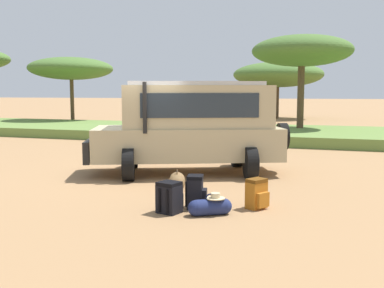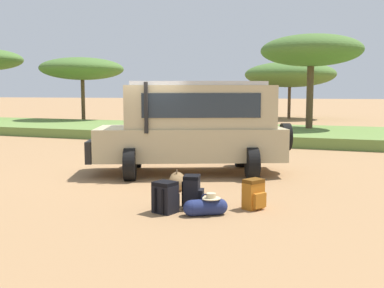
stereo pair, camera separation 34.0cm
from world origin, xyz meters
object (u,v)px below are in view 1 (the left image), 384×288
duffel_bag_low_black_case (210,207)px  acacia_tree_right_mid (302,51)px  duffel_bag_soft_canvas (177,181)px  acacia_tree_left_mid (71,69)px  backpack_near_rear_wheel (196,192)px  safari_vehicle (192,125)px  backpack_cluster_center (170,198)px  acacia_tree_centre_back (278,75)px  backpack_beside_front_wheel (257,194)px

duffel_bag_low_black_case → acacia_tree_right_mid: (-0.01, 15.06, 3.98)m
duffel_bag_soft_canvas → acacia_tree_left_mid: (-13.37, 15.71, 3.51)m
backpack_near_rear_wheel → acacia_tree_right_mid: size_ratio=0.13×
safari_vehicle → backpack_cluster_center: size_ratio=9.48×
duffel_bag_low_black_case → acacia_tree_left_mid: size_ratio=0.13×
acacia_tree_centre_back → acacia_tree_left_mid: bearing=-130.5°
safari_vehicle → acacia_tree_left_mid: bearing=133.6°
duffel_bag_low_black_case → backpack_cluster_center: bearing=-173.4°
backpack_cluster_center → acacia_tree_right_mid: acacia_tree_right_mid is taller
safari_vehicle → duffel_bag_soft_canvas: (0.38, -2.06, -1.12)m
duffel_bag_soft_canvas → acacia_tree_left_mid: acacia_tree_left_mid is taller
acacia_tree_left_mid → acacia_tree_centre_back: size_ratio=0.76×
safari_vehicle → acacia_tree_left_mid: acacia_tree_left_mid is taller
backpack_cluster_center → duffel_bag_soft_canvas: backpack_cluster_center is taller
acacia_tree_right_mid → duffel_bag_low_black_case: bearing=-90.0°
backpack_cluster_center → duffel_bag_low_black_case: (0.74, 0.09, -0.12)m
backpack_near_rear_wheel → duffel_bag_low_black_case: size_ratio=0.87×
backpack_beside_front_wheel → acacia_tree_centre_back: (-4.16, 29.90, 3.39)m
backpack_cluster_center → acacia_tree_left_mid: size_ratio=0.10×
safari_vehicle → backpack_near_rear_wheel: size_ratio=8.64×
backpack_cluster_center → acacia_tree_left_mid: 22.72m
acacia_tree_centre_back → backpack_near_rear_wheel: bearing=-84.2°
duffel_bag_low_black_case → acacia_tree_right_mid: 15.58m
safari_vehicle → backpack_cluster_center: (0.97, -3.95, -1.02)m
backpack_cluster_center → acacia_tree_right_mid: size_ratio=0.12×
backpack_near_rear_wheel → acacia_tree_right_mid: (0.39, 14.69, 3.83)m
duffel_bag_soft_canvas → acacia_tree_centre_back: bearing=94.3°
safari_vehicle → backpack_beside_front_wheel: safari_vehicle is taller
duffel_bag_low_black_case → acacia_tree_centre_back: acacia_tree_centre_back is taller
backpack_beside_front_wheel → backpack_near_rear_wheel: 1.14m
acacia_tree_left_mid → acacia_tree_centre_back: (11.23, 13.12, -0.03)m
backpack_near_rear_wheel → acacia_tree_left_mid: acacia_tree_left_mid is taller
acacia_tree_right_mid → safari_vehicle: bearing=-98.6°
duffel_bag_soft_canvas → acacia_tree_centre_back: acacia_tree_centre_back is taller
backpack_beside_front_wheel → duffel_bag_low_black_case: size_ratio=0.79×
safari_vehicle → duffel_bag_soft_canvas: size_ratio=6.70×
duffel_bag_low_black_case → duffel_bag_soft_canvas: bearing=126.4°
duffel_bag_low_black_case → acacia_tree_centre_back: 31.03m
backpack_near_rear_wheel → acacia_tree_centre_back: 30.60m
duffel_bag_low_black_case → acacia_tree_right_mid: acacia_tree_right_mid is taller
backpack_beside_front_wheel → backpack_near_rear_wheel: (-1.08, -0.36, 0.03)m
safari_vehicle → acacia_tree_centre_back: acacia_tree_centre_back is taller
duffel_bag_soft_canvas → acacia_tree_centre_back: (-2.15, 28.83, 3.48)m
safari_vehicle → duffel_bag_soft_canvas: 2.37m
backpack_beside_front_wheel → acacia_tree_left_mid: bearing=132.5°
backpack_cluster_center → backpack_near_rear_wheel: (0.34, 0.46, 0.03)m
duffel_bag_low_black_case → acacia_tree_left_mid: 23.14m
duffel_bag_soft_canvas → acacia_tree_right_mid: bearing=84.3°
backpack_near_rear_wheel → duffel_bag_soft_canvas: 1.71m
acacia_tree_centre_back → acacia_tree_right_mid: 15.96m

